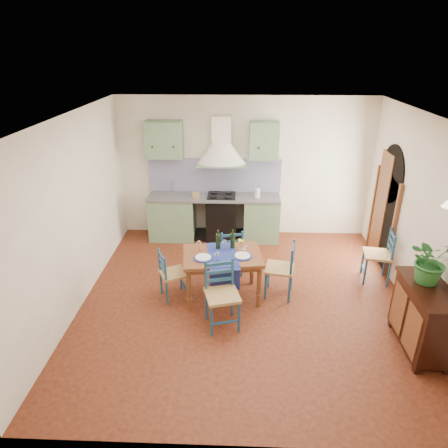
% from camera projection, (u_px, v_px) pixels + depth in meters
% --- Properties ---
extents(floor, '(5.00, 5.00, 0.00)m').
position_uv_depth(floor, '(244.00, 300.00, 6.25)').
color(floor, '#42150E').
rests_on(floor, ground).
extents(back_wall, '(5.00, 0.96, 2.80)m').
position_uv_depth(back_wall, '(221.00, 188.00, 7.92)').
color(back_wall, white).
rests_on(back_wall, ground).
extents(right_wall, '(0.26, 5.00, 2.80)m').
position_uv_depth(right_wall, '(415.00, 217.00, 5.87)').
color(right_wall, white).
rests_on(right_wall, ground).
extents(left_wall, '(0.04, 5.00, 2.80)m').
position_uv_depth(left_wall, '(73.00, 215.00, 5.76)').
color(left_wall, white).
rests_on(left_wall, ground).
extents(ceiling, '(5.00, 5.00, 0.01)m').
position_uv_depth(ceiling, '(249.00, 117.00, 5.10)').
color(ceiling, silver).
rests_on(ceiling, back_wall).
extents(dining_table, '(1.27, 0.98, 1.07)m').
position_uv_depth(dining_table, '(223.00, 260.00, 6.08)').
color(dining_table, brown).
rests_on(dining_table, ground).
extents(chair_near, '(0.55, 0.55, 0.96)m').
position_uv_depth(chair_near, '(222.00, 295.00, 5.52)').
color(chair_near, navy).
rests_on(chair_near, ground).
extents(chair_far, '(0.48, 0.48, 0.86)m').
position_uv_depth(chair_far, '(230.00, 251.00, 6.81)').
color(chair_far, navy).
rests_on(chair_far, ground).
extents(chair_left, '(0.51, 0.51, 0.82)m').
position_uv_depth(chair_left, '(172.00, 274.00, 6.15)').
color(chair_left, navy).
rests_on(chair_left, ground).
extents(chair_right, '(0.50, 0.50, 0.91)m').
position_uv_depth(chair_right, '(282.00, 269.00, 6.19)').
color(chair_right, navy).
rests_on(chair_right, ground).
extents(chair_spare, '(0.49, 0.49, 0.92)m').
position_uv_depth(chair_spare, '(379.00, 255.00, 6.59)').
color(chair_spare, navy).
rests_on(chair_spare, ground).
extents(sideboard, '(0.50, 1.05, 0.94)m').
position_uv_depth(sideboard, '(424.00, 316.00, 5.06)').
color(sideboard, black).
rests_on(sideboard, ground).
extents(potted_plant, '(0.65, 0.60, 0.61)m').
position_uv_depth(potted_plant, '(432.00, 260.00, 4.89)').
color(potted_plant, '#246428').
rests_on(potted_plant, sideboard).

